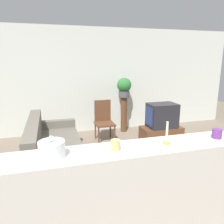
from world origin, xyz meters
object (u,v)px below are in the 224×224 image
at_px(wooden_chair, 104,119).
at_px(decorative_bowl, 52,149).
at_px(television, 162,115).
at_px(potted_plant, 124,87).
at_px(couch, 53,152).

bearing_deg(wooden_chair, decorative_bowl, -112.02).
height_order(television, decorative_bowl, decorative_bowl).
bearing_deg(wooden_chair, potted_plant, 34.78).
distance_m(potted_plant, decorative_bowl, 3.94).
xyz_separation_m(television, wooden_chair, (-1.15, 0.69, -0.18)).
bearing_deg(couch, wooden_chair, 43.05).
xyz_separation_m(couch, potted_plant, (1.87, 1.59, 0.90)).
relative_size(potted_plant, decorative_bowl, 2.09).
bearing_deg(couch, television, 10.57).
xyz_separation_m(television, decorative_bowl, (-2.37, -2.31, 0.43)).
xyz_separation_m(couch, wooden_chair, (1.21, 1.13, 0.21)).
height_order(wooden_chair, decorative_bowl, decorative_bowl).
relative_size(couch, wooden_chair, 2.09).
height_order(couch, decorative_bowl, decorative_bowl).
relative_size(couch, potted_plant, 4.01).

